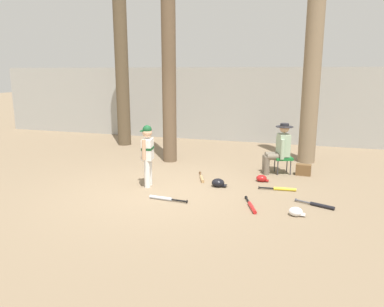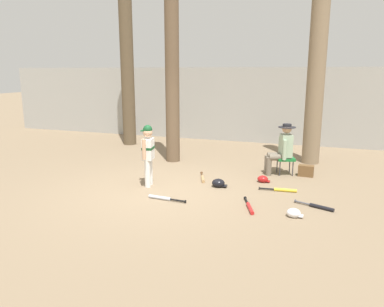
{
  "view_description": "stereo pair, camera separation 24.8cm",
  "coord_description": "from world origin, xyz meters",
  "px_view_note": "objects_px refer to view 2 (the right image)",
  "views": [
    {
      "loc": [
        2.78,
        -6.66,
        2.39
      ],
      "look_at": [
        0.55,
        0.38,
        0.75
      ],
      "focal_mm": 34.87,
      "sensor_mm": 36.0,
      "label": 1
    },
    {
      "loc": [
        3.01,
        -6.59,
        2.39
      ],
      "look_at": [
        0.55,
        0.38,
        0.75
      ],
      "focal_mm": 34.87,
      "sensor_mm": 36.0,
      "label": 2
    }
  ],
  "objects_px": {
    "tree_behind_spectator": "(317,67)",
    "young_ballplayer": "(148,151)",
    "batting_helmet_red": "(263,179)",
    "batting_helmet_black": "(218,183)",
    "tree_near_player": "(172,53)",
    "seated_spectator": "(282,148)",
    "bat_aluminum_silver": "(163,198)",
    "bat_red_barrel": "(249,207)",
    "tree_far_left": "(127,59)",
    "bat_black_composite": "(318,207)",
    "batting_helmet_white": "(294,213)",
    "bat_wood_tan": "(203,178)",
    "handbag_beside_stool": "(306,171)",
    "bat_yellow_trainer": "(282,190)",
    "folding_stool": "(285,159)"
  },
  "relations": [
    {
      "from": "tree_behind_spectator",
      "to": "young_ballplayer",
      "type": "height_order",
      "value": "tree_behind_spectator"
    },
    {
      "from": "batting_helmet_red",
      "to": "batting_helmet_black",
      "type": "bearing_deg",
      "value": -141.71
    },
    {
      "from": "tree_near_player",
      "to": "tree_behind_spectator",
      "type": "height_order",
      "value": "tree_near_player"
    },
    {
      "from": "seated_spectator",
      "to": "batting_helmet_red",
      "type": "xyz_separation_m",
      "value": [
        -0.29,
        -0.79,
        -0.57
      ]
    },
    {
      "from": "tree_behind_spectator",
      "to": "bat_aluminum_silver",
      "type": "height_order",
      "value": "tree_behind_spectator"
    },
    {
      "from": "bat_aluminum_silver",
      "to": "bat_red_barrel",
      "type": "distance_m",
      "value": 1.65
    },
    {
      "from": "batting_helmet_red",
      "to": "batting_helmet_black",
      "type": "distance_m",
      "value": 1.06
    },
    {
      "from": "tree_far_left",
      "to": "bat_red_barrel",
      "type": "relative_size",
      "value": 8.06
    },
    {
      "from": "seated_spectator",
      "to": "batting_helmet_red",
      "type": "height_order",
      "value": "seated_spectator"
    },
    {
      "from": "bat_red_barrel",
      "to": "batting_helmet_red",
      "type": "height_order",
      "value": "batting_helmet_red"
    },
    {
      "from": "bat_black_composite",
      "to": "bat_red_barrel",
      "type": "height_order",
      "value": "same"
    },
    {
      "from": "tree_far_left",
      "to": "bat_aluminum_silver",
      "type": "distance_m",
      "value": 6.34
    },
    {
      "from": "bat_aluminum_silver",
      "to": "batting_helmet_red",
      "type": "xyz_separation_m",
      "value": [
        1.61,
        1.79,
        0.03
      ]
    },
    {
      "from": "bat_aluminum_silver",
      "to": "batting_helmet_white",
      "type": "relative_size",
      "value": 2.86
    },
    {
      "from": "bat_aluminum_silver",
      "to": "bat_wood_tan",
      "type": "xyz_separation_m",
      "value": [
        0.3,
        1.53,
        -0.0
      ]
    },
    {
      "from": "batting_helmet_white",
      "to": "batting_helmet_red",
      "type": "xyz_separation_m",
      "value": [
        -0.8,
        1.83,
        0.0
      ]
    },
    {
      "from": "seated_spectator",
      "to": "bat_red_barrel",
      "type": "relative_size",
      "value": 1.57
    },
    {
      "from": "bat_wood_tan",
      "to": "handbag_beside_stool",
      "type": "bearing_deg",
      "value": 25.97
    },
    {
      "from": "seated_spectator",
      "to": "bat_yellow_trainer",
      "type": "bearing_deg",
      "value": -81.87
    },
    {
      "from": "tree_far_left",
      "to": "bat_aluminum_silver",
      "type": "relative_size",
      "value": 7.89
    },
    {
      "from": "batting_helmet_white",
      "to": "batting_helmet_red",
      "type": "distance_m",
      "value": 2.0
    },
    {
      "from": "bat_black_composite",
      "to": "bat_red_barrel",
      "type": "distance_m",
      "value": 1.23
    },
    {
      "from": "bat_yellow_trainer",
      "to": "batting_helmet_white",
      "type": "bearing_deg",
      "value": -75.97
    },
    {
      "from": "young_ballplayer",
      "to": "bat_wood_tan",
      "type": "bearing_deg",
      "value": 40.19
    },
    {
      "from": "young_ballplayer",
      "to": "bat_black_composite",
      "type": "bearing_deg",
      "value": -3.76
    },
    {
      "from": "bat_yellow_trainer",
      "to": "batting_helmet_red",
      "type": "relative_size",
      "value": 2.77
    },
    {
      "from": "handbag_beside_stool",
      "to": "batting_helmet_red",
      "type": "distance_m",
      "value": 1.18
    },
    {
      "from": "folding_stool",
      "to": "seated_spectator",
      "type": "bearing_deg",
      "value": -160.97
    },
    {
      "from": "folding_stool",
      "to": "bat_yellow_trainer",
      "type": "bearing_deg",
      "value": -86.0
    },
    {
      "from": "tree_far_left",
      "to": "bat_black_composite",
      "type": "height_order",
      "value": "tree_far_left"
    },
    {
      "from": "tree_near_player",
      "to": "tree_far_left",
      "type": "distance_m",
      "value": 2.84
    },
    {
      "from": "tree_far_left",
      "to": "bat_yellow_trainer",
      "type": "xyz_separation_m",
      "value": [
        5.35,
        -3.43,
        -2.74
      ]
    },
    {
      "from": "tree_near_player",
      "to": "handbag_beside_stool",
      "type": "distance_m",
      "value": 4.43
    },
    {
      "from": "tree_behind_spectator",
      "to": "bat_yellow_trainer",
      "type": "xyz_separation_m",
      "value": [
        -0.43,
        -2.72,
        -2.44
      ]
    },
    {
      "from": "bat_red_barrel",
      "to": "tree_near_player",
      "type": "bearing_deg",
      "value": 132.43
    },
    {
      "from": "batting_helmet_white",
      "to": "batting_helmet_black",
      "type": "height_order",
      "value": "batting_helmet_black"
    },
    {
      "from": "seated_spectator",
      "to": "handbag_beside_stool",
      "type": "height_order",
      "value": "seated_spectator"
    },
    {
      "from": "bat_red_barrel",
      "to": "tree_far_left",
      "type": "bearing_deg",
      "value": 136.78
    },
    {
      "from": "young_ballplayer",
      "to": "handbag_beside_stool",
      "type": "xyz_separation_m",
      "value": [
        3.12,
        1.86,
        -0.61
      ]
    },
    {
      "from": "bat_aluminum_silver",
      "to": "tree_far_left",
      "type": "bearing_deg",
      "value": 124.84
    },
    {
      "from": "folding_stool",
      "to": "tree_far_left",
      "type": "height_order",
      "value": "tree_far_left"
    },
    {
      "from": "young_ballplayer",
      "to": "batting_helmet_white",
      "type": "height_order",
      "value": "young_ballplayer"
    },
    {
      "from": "young_ballplayer",
      "to": "bat_yellow_trainer",
      "type": "distance_m",
      "value": 2.87
    },
    {
      "from": "seated_spectator",
      "to": "batting_helmet_white",
      "type": "distance_m",
      "value": 2.73
    },
    {
      "from": "young_ballplayer",
      "to": "seated_spectator",
      "type": "bearing_deg",
      "value": 35.89
    },
    {
      "from": "bat_black_composite",
      "to": "batting_helmet_white",
      "type": "relative_size",
      "value": 2.56
    },
    {
      "from": "bat_yellow_trainer",
      "to": "batting_helmet_black",
      "type": "xyz_separation_m",
      "value": [
        -1.31,
        -0.13,
        0.05
      ]
    },
    {
      "from": "folding_stool",
      "to": "bat_red_barrel",
      "type": "height_order",
      "value": "folding_stool"
    },
    {
      "from": "seated_spectator",
      "to": "bat_yellow_trainer",
      "type": "height_order",
      "value": "seated_spectator"
    },
    {
      "from": "handbag_beside_stool",
      "to": "bat_aluminum_silver",
      "type": "height_order",
      "value": "handbag_beside_stool"
    }
  ]
}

